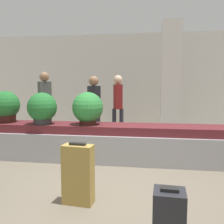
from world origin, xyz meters
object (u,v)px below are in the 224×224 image
potted_plant_1 (6,107)px  potted_plant_2 (88,109)px  traveler_1 (94,104)px  traveler_2 (45,99)px  suitcase_5 (78,174)px  suitcase_2 (169,222)px  potted_plant_0 (42,108)px  pillar (170,81)px  traveler_0 (118,101)px

potted_plant_1 → potted_plant_2: 1.78m
potted_plant_1 → potted_plant_2: bearing=-2.1°
traveler_1 → traveler_2: 1.55m
suitcase_5 → potted_plant_1: potted_plant_1 is taller
suitcase_2 → traveler_2: (-2.98, 4.30, 0.83)m
potted_plant_1 → potted_plant_2: potted_plant_1 is taller
suitcase_2 → potted_plant_0: size_ratio=0.97×
potted_plant_2 → traveler_1: (-0.13, 1.16, -0.00)m
pillar → traveler_0: (-1.41, -0.32, -0.54)m
potted_plant_0 → potted_plant_1: 0.89m
potted_plant_0 → potted_plant_2: potted_plant_2 is taller
potted_plant_2 → traveler_2: bearing=134.1°
potted_plant_2 → traveler_1: bearing=96.6°
potted_plant_0 → traveler_2: size_ratio=0.34×
suitcase_2 → potted_plant_0: bearing=135.1°
pillar → traveler_1: bearing=-149.3°
pillar → suitcase_5: size_ratio=4.11×
potted_plant_0 → traveler_2: 1.86m
suitcase_5 → traveler_0: 3.87m
potted_plant_2 → traveler_1: size_ratio=0.38×
traveler_1 → traveler_2: (-1.46, 0.49, 0.10)m
potted_plant_1 → traveler_1: (1.65, 1.10, -0.02)m
suitcase_5 → traveler_1: size_ratio=0.46×
pillar → traveler_0: 1.55m
pillar → traveler_0: size_ratio=1.83×
suitcase_2 → traveler_2: 5.30m
suitcase_2 → potted_plant_2: bearing=120.9°
suitcase_5 → traveler_1: 3.11m
potted_plant_1 → traveler_1: bearing=33.6°
traveler_0 → suitcase_5: bearing=-21.9°
potted_plant_0 → suitcase_5: bearing=-54.9°
potted_plant_2 → traveler_2: traveler_2 is taller
potted_plant_0 → traveler_1: (0.78, 1.24, -0.00)m
traveler_1 → potted_plant_2: bearing=82.1°
suitcase_5 → traveler_2: traveler_2 is taller
pillar → potted_plant_1: (-3.55, -2.23, -0.56)m
pillar → potted_plant_0: pillar is taller
suitcase_5 → potted_plant_1: 2.92m
pillar → potted_plant_0: bearing=-138.5°
pillar → traveler_1: 2.28m
suitcase_5 → potted_plant_2: 1.98m
potted_plant_0 → potted_plant_1: (-0.87, 0.14, 0.01)m
potted_plant_1 → traveler_1: size_ratio=0.38×
traveler_2 → suitcase_2: bearing=78.7°
suitcase_2 → traveler_1: (-1.51, 3.82, 0.73)m
suitcase_5 → potted_plant_0: (-1.24, 1.76, 0.65)m
potted_plant_2 → traveler_2: size_ratio=0.35×
potted_plant_2 → traveler_0: size_ratio=0.37×
pillar → potted_plant_2: (-1.77, -2.29, -0.57)m
traveler_0 → traveler_1: bearing=-52.7°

